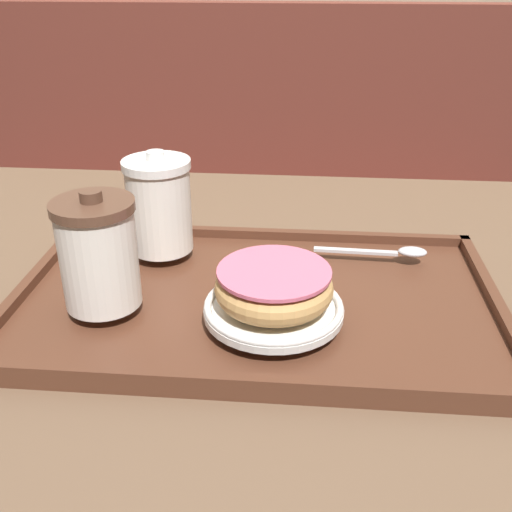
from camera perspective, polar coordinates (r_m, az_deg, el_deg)
name	(u,v)px	position (r m, az deg, el deg)	size (l,w,h in m)	color
booth_bench	(245,269)	(1.68, -1.03, -1.28)	(1.53, 0.44, 1.00)	brown
cafe_table	(243,404)	(0.81, -1.28, -13.94)	(1.03, 0.84, 0.75)	brown
serving_tray	(256,301)	(0.68, 0.00, -4.28)	(0.54, 0.33, 0.02)	#512D1E
coffee_cup_front	(98,253)	(0.64, -14.79, 0.29)	(0.08, 0.08, 0.13)	white
coffee_cup_rear	(159,205)	(0.74, -9.20, 4.84)	(0.08, 0.08, 0.13)	white
plate_with_chocolate_donut	(274,308)	(0.62, 1.68, -4.96)	(0.14, 0.14, 0.01)	white
donut_chocolate_glazed	(274,286)	(0.61, 1.71, -2.87)	(0.12, 0.12, 0.04)	tan
spoon	(397,252)	(0.76, 13.24, 0.41)	(0.14, 0.02, 0.01)	silver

